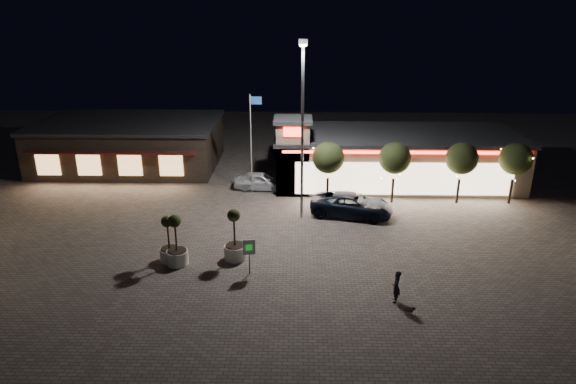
{
  "coord_description": "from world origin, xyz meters",
  "views": [
    {
      "loc": [
        1.76,
        -26.1,
        14.72
      ],
      "look_at": [
        1.07,
        6.0,
        2.66
      ],
      "focal_mm": 32.0,
      "sensor_mm": 36.0,
      "label": 1
    }
  ],
  "objects_px": {
    "white_sedan": "(260,181)",
    "planter_mid": "(169,247)",
    "pickup_truck": "(352,205)",
    "planter_left": "(177,249)",
    "pedestrian": "(396,287)",
    "valet_sign": "(249,250)"
  },
  "relations": [
    {
      "from": "pickup_truck",
      "to": "planter_left",
      "type": "distance_m",
      "value": 13.36
    },
    {
      "from": "planter_mid",
      "to": "valet_sign",
      "type": "bearing_deg",
      "value": -16.31
    },
    {
      "from": "planter_left",
      "to": "pickup_truck",
      "type": "bearing_deg",
      "value": 34.52
    },
    {
      "from": "white_sedan",
      "to": "valet_sign",
      "type": "distance_m",
      "value": 13.96
    },
    {
      "from": "white_sedan",
      "to": "pedestrian",
      "type": "height_order",
      "value": "pedestrian"
    },
    {
      "from": "pickup_truck",
      "to": "planter_mid",
      "type": "relative_size",
      "value": 2.03
    },
    {
      "from": "pickup_truck",
      "to": "planter_left",
      "type": "xyz_separation_m",
      "value": [
        -11.0,
        -7.57,
        0.15
      ]
    },
    {
      "from": "white_sedan",
      "to": "valet_sign",
      "type": "xyz_separation_m",
      "value": [
        0.39,
        -13.94,
        0.76
      ]
    },
    {
      "from": "pedestrian",
      "to": "planter_mid",
      "type": "distance_m",
      "value": 13.43
    },
    {
      "from": "white_sedan",
      "to": "pickup_truck",
      "type": "bearing_deg",
      "value": -122.14
    },
    {
      "from": "planter_mid",
      "to": "planter_left",
      "type": "bearing_deg",
      "value": -35.97
    },
    {
      "from": "pickup_truck",
      "to": "planter_mid",
      "type": "height_order",
      "value": "planter_mid"
    },
    {
      "from": "pickup_truck",
      "to": "planter_left",
      "type": "bearing_deg",
      "value": 137.75
    },
    {
      "from": "white_sedan",
      "to": "planter_mid",
      "type": "height_order",
      "value": "planter_mid"
    },
    {
      "from": "pickup_truck",
      "to": "pedestrian",
      "type": "distance_m",
      "value": 11.43
    },
    {
      "from": "pickup_truck",
      "to": "planter_left",
      "type": "height_order",
      "value": "planter_left"
    },
    {
      "from": "pickup_truck",
      "to": "planter_mid",
      "type": "xyz_separation_m",
      "value": [
        -11.55,
        -7.17,
        0.08
      ]
    },
    {
      "from": "white_sedan",
      "to": "planter_mid",
      "type": "bearing_deg",
      "value": 165.12
    },
    {
      "from": "valet_sign",
      "to": "planter_left",
      "type": "bearing_deg",
      "value": 166.61
    },
    {
      "from": "planter_left",
      "to": "valet_sign",
      "type": "distance_m",
      "value": 4.52
    },
    {
      "from": "pedestrian",
      "to": "planter_mid",
      "type": "bearing_deg",
      "value": -93.86
    },
    {
      "from": "pickup_truck",
      "to": "pedestrian",
      "type": "xyz_separation_m",
      "value": [
        1.21,
        -11.37,
        0.05
      ]
    }
  ]
}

